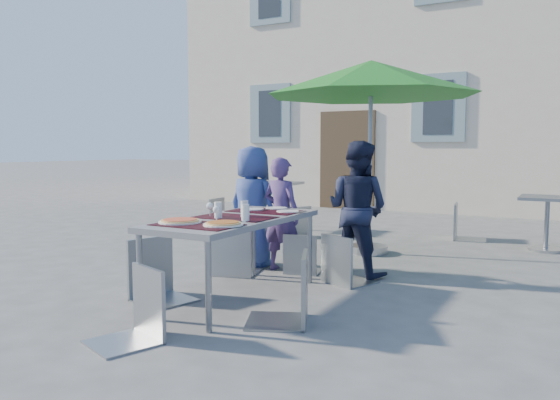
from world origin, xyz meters
The scene contains 22 objects.
ground centered at (0.00, 0.00, 0.00)m, with size 90.00×90.00×0.00m, color #4E4E51.
building centered at (0.00, 11.50, 4.85)m, with size 13.60×8.20×11.10m.
dining_table centered at (-0.09, 0.04, 0.70)m, with size 0.80×1.85×0.76m.
pizza_near_left centered at (-0.28, -0.49, 0.77)m, with size 0.36×0.36×0.03m.
pizza_near_right centered at (0.13, -0.45, 0.77)m, with size 0.33×0.33×0.03m.
glassware centered at (-0.05, -0.06, 0.83)m, with size 0.53×0.40×0.15m.
place_settings centered at (-0.06, 0.69, 0.76)m, with size 0.66×0.42×0.01m.
child_0 centered at (-0.70, 1.33, 0.70)m, with size 0.68×0.45×1.40m, color navy.
child_1 centered at (-0.27, 1.24, 0.64)m, with size 0.47×0.31×1.28m, color #483267.
child_2 centered at (0.55, 1.46, 0.73)m, with size 0.71×0.41×1.45m, color #171B33.
chair_0 centered at (-0.62, 0.81, 0.63)m, with size 0.58×0.58×1.06m.
chair_1 centered at (0.00, 1.23, 0.49)m, with size 0.45×0.45×0.84m.
chair_2 centered at (0.58, 1.02, 0.56)m, with size 0.56×0.56×0.96m.
chair_3 centered at (-0.71, -0.31, 0.62)m, with size 0.58×0.58×1.05m.
chair_4 centered at (0.69, -0.33, 0.62)m, with size 0.62×0.62×1.06m.
chair_5 centered at (-0.10, -1.22, 0.58)m, with size 0.56×0.56×0.99m.
patio_umbrella centered at (0.24, 2.70, 2.24)m, with size 2.72×2.72×2.49m.
cafe_table_0 centered at (-1.89, 3.97, 0.57)m, with size 0.75×0.75×0.80m.
bg_chair_l_0 centered at (-2.67, 3.53, 0.58)m, with size 0.46×0.46×0.99m.
bg_chair_r_0 centered at (-1.21, 3.48, 0.52)m, with size 0.50×0.50×0.89m.
cafe_table_1 centered at (2.27, 3.98, 0.50)m, with size 0.69×0.69×0.73m.
bg_chair_l_1 centered at (1.12, 4.41, 0.61)m, with size 0.52×0.51×1.03m.
Camera 1 is at (2.64, -4.05, 1.38)m, focal length 35.00 mm.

